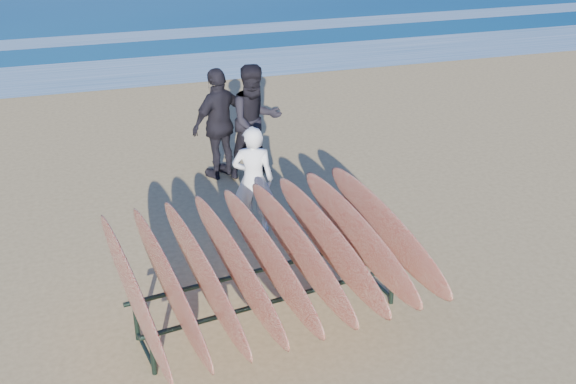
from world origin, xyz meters
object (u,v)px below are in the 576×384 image
person_dark_a (255,122)px  person_white (253,180)px  person_dark_b (220,123)px  surfboard_rack (268,257)px

person_dark_a → person_white: bearing=-115.9°
person_dark_a → person_dark_b: person_dark_a is taller
surfboard_rack → person_white: size_ratio=2.26×
person_dark_a → person_dark_b: (-0.56, 0.15, -0.02)m
person_white → person_dark_b: (-0.08, 1.99, 0.13)m
person_dark_a → person_dark_b: 0.58m
person_white → person_dark_b: bearing=-72.8°
surfboard_rack → person_white: 2.20m
surfboard_rack → person_dark_b: bearing=76.5°
person_white → person_dark_b: 1.99m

